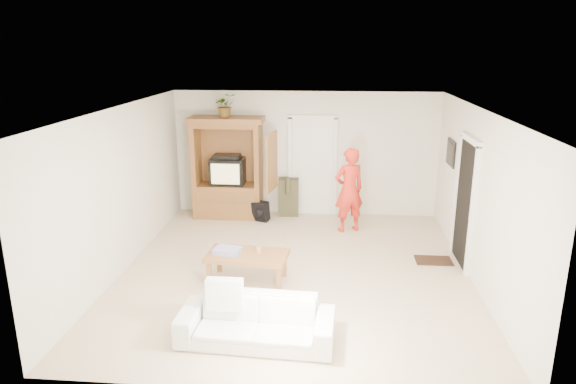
% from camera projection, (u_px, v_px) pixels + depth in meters
% --- Properties ---
extents(floor, '(6.00, 6.00, 0.00)m').
position_uv_depth(floor, '(295.00, 271.00, 8.25)').
color(floor, tan).
rests_on(floor, ground).
extents(ceiling, '(6.00, 6.00, 0.00)m').
position_uv_depth(ceiling, '(295.00, 109.00, 7.53)').
color(ceiling, white).
rests_on(ceiling, floor).
extents(wall_back, '(5.50, 0.00, 5.50)m').
position_uv_depth(wall_back, '(305.00, 154.00, 10.76)').
color(wall_back, silver).
rests_on(wall_back, floor).
extents(wall_front, '(5.50, 0.00, 5.50)m').
position_uv_depth(wall_front, '(273.00, 279.00, 5.02)').
color(wall_front, silver).
rests_on(wall_front, floor).
extents(wall_left, '(0.00, 6.00, 6.00)m').
position_uv_depth(wall_left, '(122.00, 189.00, 8.12)').
color(wall_left, silver).
rests_on(wall_left, floor).
extents(wall_right, '(0.00, 6.00, 6.00)m').
position_uv_depth(wall_right, '(478.00, 198.00, 7.66)').
color(wall_right, silver).
rests_on(wall_right, floor).
extents(armoire, '(1.82, 1.14, 2.10)m').
position_uv_depth(armoire, '(229.00, 174.00, 10.68)').
color(armoire, brown).
rests_on(armoire, floor).
extents(door_back, '(0.85, 0.05, 2.04)m').
position_uv_depth(door_back, '(312.00, 167.00, 10.80)').
color(door_back, white).
rests_on(door_back, floor).
extents(doorway_right, '(0.05, 0.90, 2.04)m').
position_uv_depth(doorway_right, '(465.00, 204.00, 8.32)').
color(doorway_right, black).
rests_on(doorway_right, floor).
extents(framed_picture, '(0.03, 0.60, 0.48)m').
position_uv_depth(framed_picture, '(451.00, 153.00, 9.40)').
color(framed_picture, black).
rests_on(framed_picture, wall_right).
extents(doormat, '(0.60, 0.40, 0.02)m').
position_uv_depth(doormat, '(433.00, 260.00, 8.63)').
color(doormat, '#382316').
rests_on(doormat, floor).
extents(plant, '(0.55, 0.53, 0.48)m').
position_uv_depth(plant, '(225.00, 105.00, 10.25)').
color(plant, '#4C7238').
rests_on(plant, armoire).
extents(man, '(0.71, 0.61, 1.65)m').
position_uv_depth(man, '(349.00, 190.00, 9.83)').
color(man, red).
rests_on(man, floor).
extents(sofa, '(1.92, 0.83, 0.55)m').
position_uv_depth(sofa, '(256.00, 321.00, 6.22)').
color(sofa, white).
rests_on(sofa, floor).
extents(coffee_table, '(1.27, 0.76, 0.45)m').
position_uv_depth(coffee_table, '(247.00, 257.00, 7.80)').
color(coffee_table, '#945A33').
rests_on(coffee_table, floor).
extents(towel, '(0.43, 0.35, 0.08)m').
position_uv_depth(towel, '(227.00, 251.00, 7.80)').
color(towel, '#E54C94').
rests_on(towel, coffee_table).
extents(candle, '(0.08, 0.08, 0.10)m').
position_uv_depth(candle, '(259.00, 250.00, 7.81)').
color(candle, tan).
rests_on(candle, coffee_table).
extents(backpack_black, '(0.37, 0.29, 0.40)m').
position_uv_depth(backpack_black, '(261.00, 212.00, 10.55)').
color(backpack_black, black).
rests_on(backpack_black, floor).
extents(backpack_olive, '(0.44, 0.34, 0.80)m').
position_uv_depth(backpack_olive, '(289.00, 197.00, 10.89)').
color(backpack_olive, '#47442B').
rests_on(backpack_olive, floor).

